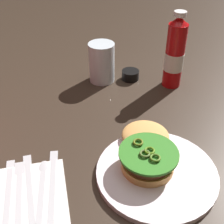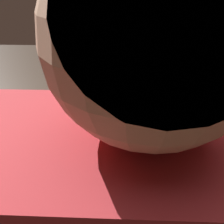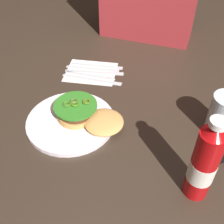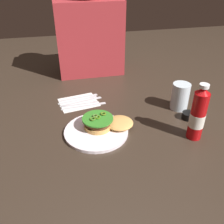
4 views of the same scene
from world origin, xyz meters
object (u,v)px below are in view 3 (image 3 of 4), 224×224
Objects in this scene: condiment_cup at (217,152)px; fork_utensil at (97,68)px; butter_knife at (100,65)px; spoon_utensil at (97,76)px; water_glass at (223,115)px; dinner_plate at (71,121)px; burger_sandwich at (86,115)px; napkin at (91,72)px; steak_knife at (98,72)px; ketchup_bottle at (204,164)px; table_knife at (96,79)px.

condiment_cup is 0.52m from fork_utensil.
spoon_utensil is at bearing -77.38° from butter_knife.
condiment_cup reaches higher than spoon_utensil.
water_glass is 2.23× the size of condiment_cup.
spoon_utensil is at bearing -68.70° from fork_utensil.
dinner_plate is 1.24× the size of burger_sandwich.
water_glass reaches higher than condiment_cup.
butter_knife is (0.02, 0.05, 0.00)m from napkin.
napkin is at bearing -166.95° from steak_knife.
steak_knife is at bearing -78.30° from butter_knife.
steak_knife is at bearing -59.97° from fork_utensil.
napkin is 0.90× the size of fork_utensil.
fork_utensil is at bearing 58.53° from napkin.
burger_sandwich is at bearing -76.60° from butter_knife.
napkin is (-0.04, 0.26, -0.01)m from dinner_plate.
condiment_cup is 0.52m from napkin.
burger_sandwich is 0.90× the size of ketchup_bottle.
burger_sandwich is 0.30m from butter_knife.
dinner_plate is 0.05m from burger_sandwich.
burger_sandwich is at bearing -166.16° from water_glass.
ketchup_bottle is at bearing -44.79° from fork_utensil.
condiment_cup is at bearing -30.49° from steak_knife.
steak_knife is (0.03, 0.01, 0.00)m from napkin.
spoon_utensil is at bearing 151.74° from condiment_cup.
ketchup_bottle reaches higher than spoon_utensil.
spoon_utensil is 0.03m from steak_knife.
water_glass reaches higher than steak_knife.
table_knife is 1.10× the size of butter_knife.
ketchup_bottle reaches higher than steak_knife.
condiment_cup is (0.37, -0.00, -0.02)m from burger_sandwich.
napkin is at bearing 149.12° from spoon_utensil.
dinner_plate is 0.29m from fork_utensil.
steak_knife is 1.07× the size of fork_utensil.
burger_sandwich is at bearing -75.50° from table_knife.
burger_sandwich is at bearing 20.09° from dinner_plate.
water_glass is 0.49m from butter_knife.
spoon_utensil is (-0.38, 0.35, -0.10)m from ketchup_bottle.
spoon_utensil is (-0.00, 0.02, 0.00)m from table_knife.
ketchup_bottle is (0.33, -0.13, 0.07)m from burger_sandwich.
condiment_cup is 0.31× the size of napkin.
napkin is 0.85× the size of steak_knife.
table_knife and fork_utensil have the same top height.
steak_knife is (-0.43, 0.25, -0.01)m from condiment_cup.
spoon_utensil is 0.93× the size of fork_utensil.
ketchup_bottle is 1.09× the size of steak_knife.
water_glass reaches higher than fork_utensil.
napkin is at bearing 130.00° from table_knife.
fork_utensil is at bearing 104.93° from burger_sandwich.
dinner_plate is 1.30× the size of fork_utensil.
napkin is at bearing -110.54° from butter_knife.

